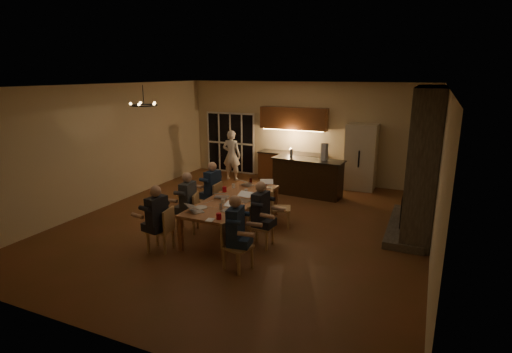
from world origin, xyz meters
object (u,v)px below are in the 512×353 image
object	(u,v)px
chair_left_near	(160,229)
plate_far	(265,193)
person_right_mid	(261,214)
redcup_mid	(224,189)
dining_table	(234,215)
can_right	(252,195)
chandelier	(144,105)
chair_left_far	(211,200)
bar_island	(308,177)
person_left_near	(157,219)
laptop_f	(267,183)
mug_mid	(246,191)
chair_left_mid	(187,212)
mug_back	(233,186)
plate_left	(201,207)
redcup_far	(265,182)
bar_bottle	(291,153)
chair_right_mid	(262,226)
laptop_a	(196,206)
laptop_e	(248,181)
mug_front	(223,201)
person_left_far	(213,189)
chair_right_far	(281,208)
plate_near	(237,207)
can_cola	(251,181)
laptop_b	(230,206)
person_left_mid	(188,203)
bar_blender	(324,152)
laptop_c	(222,192)
chair_right_near	(238,246)
laptop_d	(243,196)
redcup_near	(219,216)
refrigerator	(361,157)
person_right_near	(235,232)
standing_person	(232,155)
can_silver	(221,207)

from	to	relation	value
chair_left_near	plate_far	distance (m)	2.61
person_right_mid	redcup_mid	bearing A→B (deg)	60.62
dining_table	can_right	bearing A→B (deg)	33.16
chandelier	plate_far	bearing A→B (deg)	18.36
chair_left_far	chandelier	bearing A→B (deg)	-62.25
dining_table	bar_island	size ratio (longest dim) A/B	1.39
person_left_near	laptop_f	size ratio (longest dim) A/B	4.31
dining_table	mug_mid	distance (m)	0.65
bar_island	chair_left_mid	size ratio (longest dim) A/B	2.32
chair_left_mid	mug_back	xyz separation A→B (m)	(0.52, 1.24, 0.36)
person_right_mid	chandelier	xyz separation A→B (m)	(-3.05, 0.34, 2.06)
plate_left	redcup_far	bearing A→B (deg)	76.46
person_right_mid	bar_bottle	bearing A→B (deg)	15.47
chair_right_mid	chandelier	world-z (taller)	chandelier
person_right_mid	laptop_a	size ratio (longest dim) A/B	4.31
laptop_e	mug_front	size ratio (longest dim) A/B	3.20
person_left_far	laptop_e	distance (m)	0.89
chair_right_mid	chair_right_far	world-z (taller)	same
bar_island	mug_mid	size ratio (longest dim) A/B	20.67
mug_back	plate_near	size ratio (longest dim) A/B	0.36
can_cola	plate_near	bearing A→B (deg)	-73.81
chair_right_far	plate_far	distance (m)	0.51
dining_table	chair_left_mid	distance (m)	1.04
person_left_near	dining_table	bearing A→B (deg)	162.35
chair_right_far	mug_mid	bearing A→B (deg)	84.72
laptop_b	laptop_e	xyz separation A→B (m)	(-0.49, 1.90, 0.00)
person_left_far	laptop_e	xyz separation A→B (m)	(0.71, 0.50, 0.17)
person_left_mid	plate_far	size ratio (longest dim) A/B	5.22
mug_front	can_cola	distance (m)	1.73
person_right_mid	mug_back	world-z (taller)	person_right_mid
laptop_b	laptop_f	size ratio (longest dim) A/B	1.00
chair_left_near	bar_blender	distance (m)	5.29
laptop_b	can_right	size ratio (longest dim) A/B	2.67
laptop_c	mug_mid	world-z (taller)	laptop_c
bar_bottle	chair_right_near	bearing A→B (deg)	-81.77
laptop_d	redcup_near	bearing A→B (deg)	-81.09
person_left_near	laptop_c	world-z (taller)	person_left_near
chandelier	mug_mid	size ratio (longest dim) A/B	6.03
mug_back	can_cola	world-z (taller)	can_cola
refrigerator	can_cola	distance (m)	3.90
person_left_mid	person_right_near	bearing A→B (deg)	53.35
plate_near	laptop_f	bearing A→B (deg)	90.20
chair_left_near	plate_far	xyz separation A→B (m)	(1.34, 2.22, 0.31)
person_right_near	standing_person	xyz separation A→B (m)	(-2.92, 5.50, 0.14)
chair_left_far	person_left_near	xyz separation A→B (m)	(0.06, -2.15, 0.24)
dining_table	bar_blender	xyz separation A→B (m)	(1.19, 3.27, 0.94)
chair_right_mid	can_silver	distance (m)	0.92
can_right	bar_blender	distance (m)	3.19
chair_right_near	dining_table	bearing A→B (deg)	44.25
chair_right_mid	mug_front	size ratio (longest dim) A/B	8.90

